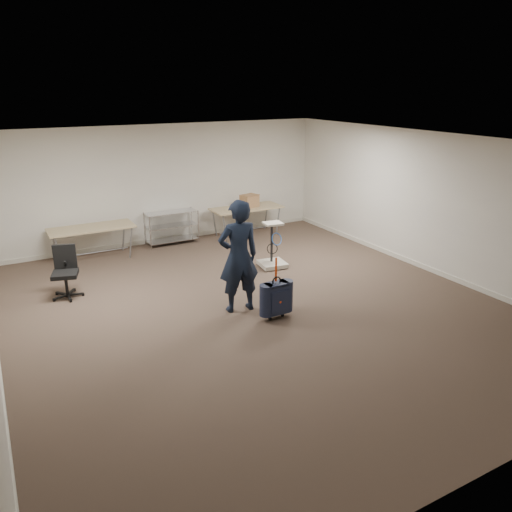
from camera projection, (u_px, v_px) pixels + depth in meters
ground at (256, 308)px, 8.62m from camera, size 9.00×9.00×0.00m
room_shell at (222, 279)px, 9.74m from camera, size 8.00×9.00×9.00m
folding_table_left at (91, 230)px, 10.80m from camera, size 1.80×0.75×0.73m
folding_table_right at (246, 209)px, 12.53m from camera, size 1.80×0.75×0.73m
wire_shelf at (172, 226)px, 11.95m from camera, size 1.22×0.47×0.80m
person at (238, 257)px, 8.24m from camera, size 0.74×0.53×1.93m
suitcase at (276, 298)px, 8.12m from camera, size 0.39×0.23×1.06m
office_chair at (66, 282)px, 9.00m from camera, size 0.57×0.57×0.94m
equipment_cart at (273, 255)px, 10.47m from camera, size 0.59×0.59×0.97m
cardboard_box at (249, 201)px, 12.53m from camera, size 0.47×0.40×0.31m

